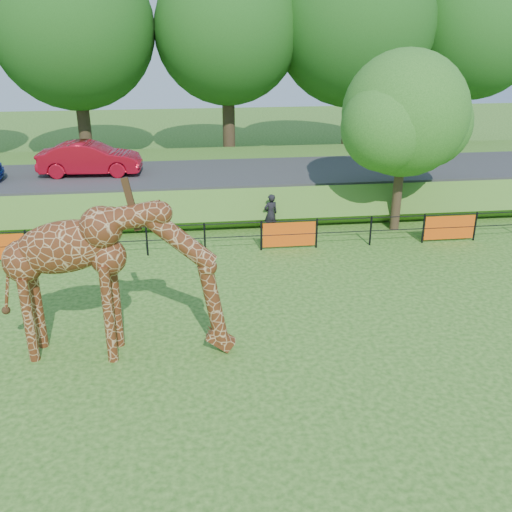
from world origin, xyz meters
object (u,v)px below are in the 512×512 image
at_px(visitor, 271,214).
at_px(giraffe, 116,280).
at_px(car_red, 90,158).
at_px(tree_east, 407,118).

bearing_deg(visitor, giraffe, 42.18).
xyz_separation_m(giraffe, visitor, (4.88, 8.11, -1.19)).
height_order(giraffe, visitor, giraffe).
distance_m(car_red, visitor, 8.57).
xyz_separation_m(giraffe, car_red, (-2.34, 12.54, 0.17)).
height_order(visitor, tree_east, tree_east).
height_order(car_red, tree_east, tree_east).
relative_size(giraffe, visitor, 3.56).
bearing_deg(car_red, giraffe, -166.65).
xyz_separation_m(car_red, visitor, (7.22, -4.42, -1.36)).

